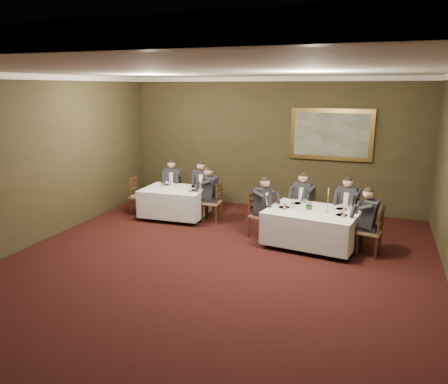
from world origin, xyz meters
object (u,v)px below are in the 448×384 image
Objects in this scene: table_main at (312,225)px; chair_main_endright at (369,242)px; chair_sec_backleft at (173,198)px; diner_sec_endright at (212,201)px; centerpiece at (310,204)px; candlestick at (328,203)px; diner_main_endleft at (261,214)px; table_second at (175,201)px; chair_sec_backright at (202,201)px; diner_main_endright at (370,230)px; chair_main_endleft at (261,224)px; chair_main_backleft at (303,217)px; chair_main_backright at (346,224)px; diner_sec_backright at (202,192)px; painting at (331,135)px; chair_sec_endright at (212,210)px; chair_sec_endleft at (140,204)px; diner_main_backright at (347,214)px; diner_main_backleft at (304,208)px; diner_sec_backleft at (173,190)px.

table_main is 1.18m from chair_main_endright.
chair_sec_backleft is 0.74× the size of diner_sec_endright.
candlestick is (0.38, -0.13, 0.08)m from centerpiece.
chair_sec_backleft is at bearing -98.38° from diner_main_endleft.
table_second is 0.92m from chair_sec_backright.
chair_main_endright is 1.39m from centerpiece.
diner_main_endright reaches higher than chair_sec_backright.
chair_main_endleft is 1.00× the size of chair_sec_backleft.
diner_sec_endright is at bearing 26.61° from chair_main_backleft.
chair_sec_backleft is at bearing 3.53° from chair_main_backright.
painting is at bearing -177.95° from diner_sec_backright.
chair_sec_endright is at bearing 2.19° from table_second.
chair_sec_backright is at bearing 121.23° from chair_sec_endleft.
table_second is 0.78× the size of painting.
chair_sec_endleft is at bearing 170.06° from candlestick.
diner_main_endright is (0.52, -1.02, 0.00)m from diner_main_backright.
chair_sec_endleft is (-1.99, -0.08, 0.00)m from chair_sec_endright.
chair_main_backleft is 4.19× the size of centerpiece.
chair_main_endright is at bearing 99.72° from diner_main_endleft.
table_main is at bearing 66.51° from chair_main_backright.
chair_main_backleft is (3.21, 0.20, -0.17)m from table_second.
chair_sec_endleft is (-5.18, -0.10, 0.00)m from chair_main_backright.
diner_main_backright is at bearing -70.72° from painting.
diner_main_backleft and diner_sec_endright have the same top height.
table_second is 1.21× the size of diner_main_backright.
centerpiece is (3.93, -1.55, 0.60)m from chair_sec_backleft.
chair_main_backright and chair_main_endleft have the same top height.
diner_main_endleft reaches higher than candlestick.
diner_main_endleft is 1.00× the size of diner_main_endright.
chair_main_endright is at bearing 129.84° from diner_main_backright.
diner_main_endleft and diner_sec_endright have the same top height.
centerpiece is (1.07, -0.13, 0.60)m from chair_main_endleft.
chair_main_backleft is 1.00× the size of chair_sec_backright.
diner_main_backleft is at bearing 4.16° from diner_main_backright.
chair_sec_endright is at bearing 26.36° from diner_main_backleft.
diner_main_endleft reaches higher than chair_main_backright.
diner_main_backright is at bearing 152.66° from chair_sec_backright.
diner_sec_backleft is (-3.66, 0.59, 0.00)m from diner_main_backleft.
diner_sec_backleft reaches higher than chair_sec_backleft.
centerpiece is at bearing 127.92° from chair_main_backleft.
chair_main_backleft is 3.71m from chair_sec_backleft.
candlestick reaches higher than table_main.
chair_sec_endleft is at bearing -177.82° from table_second.
chair_main_endright and chair_sec_backright have the same top height.
centerpiece is (-0.71, -0.81, 0.37)m from diner_main_backright.
chair_sec_endright is 4.19× the size of centerpiece.
diner_main_endright is 5.45m from chair_sec_backleft.
candlestick reaches higher than chair_main_backleft.
diner_main_backleft is 3.72m from chair_sec_backleft.
diner_main_endright is at bearing -5.68° from candlestick.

